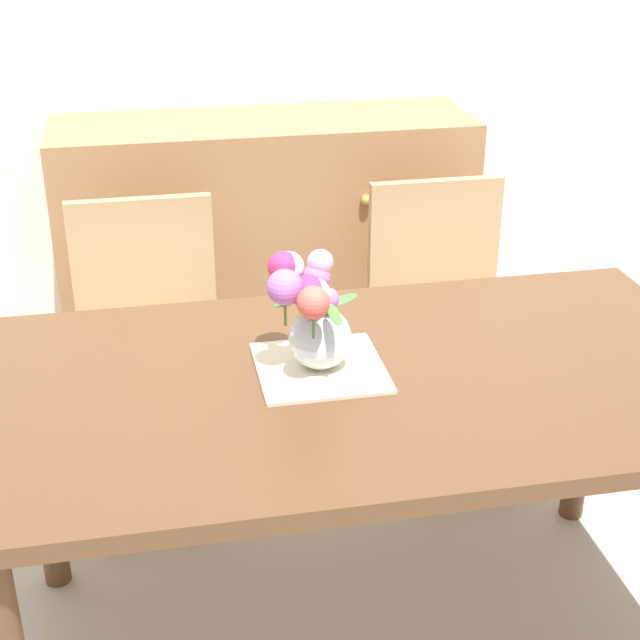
{
  "coord_description": "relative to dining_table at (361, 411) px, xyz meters",
  "views": [
    {
      "loc": [
        -0.43,
        -1.73,
        1.76
      ],
      "look_at": [
        -0.09,
        0.04,
        0.88
      ],
      "focal_mm": 52.74,
      "sensor_mm": 36.0,
      "label": 1
    }
  ],
  "objects": [
    {
      "name": "flower_vase",
      "position": [
        -0.1,
        0.04,
        0.24
      ],
      "size": [
        0.21,
        0.23,
        0.25
      ],
      "color": "silver",
      "rests_on": "placemat"
    },
    {
      "name": "dining_table",
      "position": [
        0.0,
        0.0,
        0.0
      ],
      "size": [
        1.66,
        0.9,
        0.76
      ],
      "color": "brown",
      "rests_on": "ground_plane"
    },
    {
      "name": "dresser",
      "position": [
        -0.02,
        1.33,
        -0.17
      ],
      "size": [
        1.4,
        0.47,
        1.0
      ],
      "color": "#9E7047",
      "rests_on": "ground_plane"
    },
    {
      "name": "placemat",
      "position": [
        -0.09,
        0.04,
        0.1
      ],
      "size": [
        0.28,
        0.28,
        0.01
      ],
      "primitive_type": "cube",
      "color": "beige",
      "rests_on": "dining_table"
    },
    {
      "name": "chair_left",
      "position": [
        -0.45,
        0.79,
        -0.15
      ],
      "size": [
        0.42,
        0.42,
        0.9
      ],
      "rotation": [
        0.0,
        0.0,
        3.14
      ],
      "color": "tan",
      "rests_on": "ground_plane"
    },
    {
      "name": "chair_right",
      "position": [
        0.45,
        0.79,
        -0.15
      ],
      "size": [
        0.42,
        0.42,
        0.9
      ],
      "rotation": [
        0.0,
        0.0,
        3.14
      ],
      "color": "tan",
      "rests_on": "ground_plane"
    },
    {
      "name": "ground_plane",
      "position": [
        0.0,
        0.0,
        -0.67
      ],
      "size": [
        12.0,
        12.0,
        0.0
      ],
      "primitive_type": "plane",
      "color": "#B7AD99"
    }
  ]
}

